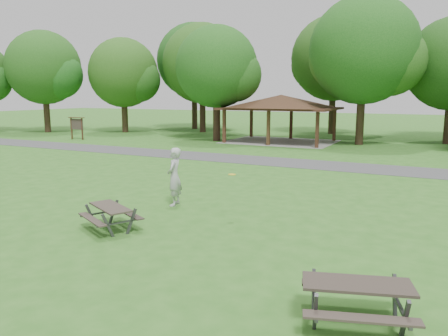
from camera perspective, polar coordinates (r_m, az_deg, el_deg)
ground at (r=12.72m, az=-12.36°, el=-8.18°), size 160.00×160.00×0.00m
asphalt_path at (r=24.88m, az=8.34°, el=0.72°), size 120.00×3.20×0.02m
pavilion at (r=35.35m, az=7.45°, el=8.35°), size 8.60×7.01×3.76m
notice_board at (r=39.02m, az=-18.70°, el=5.46°), size 1.60×0.30×1.88m
tree_row_a at (r=47.52m, az=-22.37°, el=11.77°), size 7.56×7.20×9.97m
tree_row_b at (r=45.15m, az=-12.92°, el=11.77°), size 7.14×6.80×9.28m
tree_row_c at (r=44.12m, az=-2.73°, el=13.19°), size 8.19×7.80×10.67m
tree_row_d at (r=36.00m, az=-0.85°, el=12.76°), size 6.93×6.60×9.27m
tree_row_e at (r=34.94m, az=17.95°, el=14.06°), size 8.40×8.00×11.02m
tree_deep_a at (r=48.68m, az=-3.81°, el=13.55°), size 8.40×8.00×11.38m
tree_deep_b at (r=43.55m, az=14.32°, el=13.41°), size 8.40×8.00×11.13m
picnic_table_middle at (r=12.91m, az=-14.60°, el=-5.56°), size 2.06×1.92×0.71m
picnic_table_far at (r=7.88m, az=16.98°, el=-15.34°), size 2.14×1.91×0.78m
frisbee_in_flight at (r=13.29m, az=1.05°, el=-0.84°), size 0.26×0.26×0.02m
frisbee_thrower at (r=15.19m, az=-6.51°, el=-1.14°), size 0.65×0.83×2.02m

